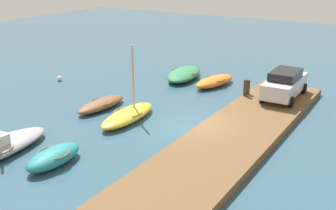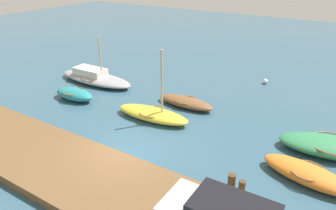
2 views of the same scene
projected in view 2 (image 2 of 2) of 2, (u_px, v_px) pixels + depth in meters
The scene contains 11 objects.
ground_plane at pixel (125, 154), 15.13m from camera, with size 84.00×84.00×0.00m, color #33566B.
dock_platform at pixel (88, 178), 13.21m from camera, with size 18.72×4.00×0.40m, color brown.
sailboat_grey at pixel (95, 77), 23.64m from camera, with size 6.29×2.19×3.50m.
rowboat_yellow at pixel (153, 114), 18.26m from camera, with size 4.54×1.74×4.15m.
motorboat_green at pixel (330, 146), 15.08m from camera, with size 4.89×2.93×0.71m.
dinghy_teal at pixel (74, 94), 20.80m from camera, with size 2.93×1.42×0.74m.
rowboat_orange at pixel (307, 174), 13.21m from camera, with size 4.00×2.13×0.67m.
rowboat_brown at pixel (185, 102), 19.88m from camera, with size 3.79×1.39×0.57m.
mooring_post_west at pixel (231, 187), 11.59m from camera, with size 0.28×0.28×1.03m, color #47331E.
mooring_post_mid_west at pixel (241, 192), 11.43m from camera, with size 0.23×0.23×0.91m, color #47331E.
marker_buoy at pixel (265, 81), 23.48m from camera, with size 0.37×0.37×0.37m, color silver.
Camera 2 is at (8.54, -9.71, 8.43)m, focal length 34.48 mm.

